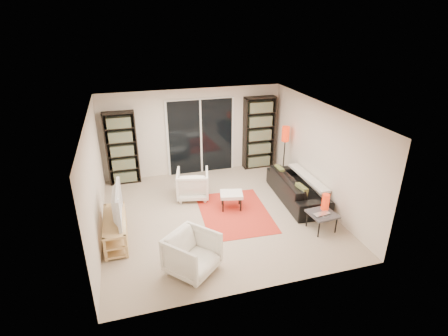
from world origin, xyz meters
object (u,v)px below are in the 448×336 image
(armchair_back, at_px, (193,184))
(floor_lamp, at_px, (285,139))
(bookshelf_right, at_px, (259,133))
(ottoman, at_px, (231,195))
(armchair_front, at_px, (192,254))
(tv_stand, at_px, (116,229))
(sofa, at_px, (297,188))
(side_table, at_px, (322,215))
(bookshelf_left, at_px, (122,148))

(armchair_back, bearing_deg, floor_lamp, -158.32)
(bookshelf_right, distance_m, ottoman, 2.72)
(ottoman, bearing_deg, floor_lamp, 32.68)
(armchair_front, bearing_deg, tv_stand, 92.68)
(armchair_front, bearing_deg, sofa, -9.17)
(side_table, bearing_deg, armchair_front, -169.57)
(bookshelf_right, relative_size, floor_lamp, 1.41)
(tv_stand, height_order, ottoman, tv_stand)
(bookshelf_right, height_order, side_table, bookshelf_right)
(ottoman, xyz_separation_m, floor_lamp, (1.88, 1.21, 0.81))
(tv_stand, xyz_separation_m, side_table, (4.16, -0.81, 0.10))
(bookshelf_left, xyz_separation_m, side_table, (3.90, -3.54, -0.62))
(bookshelf_right, distance_m, tv_stand, 5.00)
(bookshelf_left, height_order, tv_stand, bookshelf_left)
(bookshelf_left, xyz_separation_m, armchair_front, (1.03, -4.07, -0.61))
(tv_stand, relative_size, floor_lamp, 0.90)
(tv_stand, height_order, side_table, tv_stand)
(armchair_front, relative_size, ottoman, 1.35)
(armchair_front, bearing_deg, bookshelf_right, 13.89)
(armchair_back, bearing_deg, ottoman, 146.24)
(bookshelf_right, height_order, floor_lamp, bookshelf_right)
(bookshelf_right, height_order, tv_stand, bookshelf_right)
(armchair_front, height_order, floor_lamp, floor_lamp)
(sofa, height_order, armchair_back, armchair_back)
(bookshelf_left, bearing_deg, ottoman, -42.59)
(side_table, bearing_deg, floor_lamp, 82.90)
(sofa, bearing_deg, tv_stand, 100.93)
(bookshelf_right, relative_size, ottoman, 3.52)
(bookshelf_right, bearing_deg, armchair_back, -148.99)
(bookshelf_left, height_order, armchair_back, bookshelf_left)
(armchair_back, height_order, ottoman, armchair_back)
(armchair_back, distance_m, side_table, 3.18)
(tv_stand, bearing_deg, armchair_front, -45.92)
(armchair_back, bearing_deg, side_table, 149.47)
(bookshelf_left, bearing_deg, armchair_front, -75.77)
(bookshelf_left, relative_size, ottoman, 3.27)
(armchair_front, bearing_deg, bookshelf_left, 62.83)
(armchair_back, bearing_deg, bookshelf_left, -27.62)
(sofa, bearing_deg, armchair_front, 125.91)
(ottoman, bearing_deg, bookshelf_right, 55.05)
(tv_stand, xyz_separation_m, sofa, (4.28, 0.54, 0.05))
(bookshelf_left, height_order, ottoman, bookshelf_left)
(bookshelf_right, height_order, sofa, bookshelf_right)
(sofa, bearing_deg, bookshelf_left, 65.14)
(floor_lamp, bearing_deg, side_table, -97.10)
(tv_stand, distance_m, ottoman, 2.67)
(armchair_front, bearing_deg, armchair_back, 36.94)
(sofa, xyz_separation_m, ottoman, (-1.67, 0.03, 0.03))
(ottoman, distance_m, side_table, 2.08)
(sofa, height_order, side_table, sofa)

